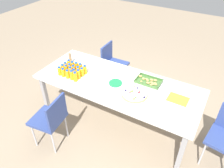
# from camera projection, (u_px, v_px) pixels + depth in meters

# --- Properties ---
(ground_plane) EXTENTS (12.00, 12.00, 0.00)m
(ground_plane) POSITION_uv_depth(u_px,v_px,m) (117.00, 120.00, 3.53)
(ground_plane) COLOR gray
(party_table) EXTENTS (2.36, 0.95, 0.75)m
(party_table) POSITION_uv_depth(u_px,v_px,m) (117.00, 86.00, 3.12)
(party_table) COLOR white
(party_table) RESTS_ON ground_plane
(chair_near_left) EXTENTS (0.45, 0.45, 0.83)m
(chair_near_left) POSITION_uv_depth(u_px,v_px,m) (51.00, 118.00, 2.88)
(chair_near_left) COLOR #33478C
(chair_near_left) RESTS_ON ground_plane
(chair_far_left) EXTENTS (0.41, 0.41, 0.83)m
(chair_far_left) POSITION_uv_depth(u_px,v_px,m) (112.00, 62.00, 4.03)
(chair_far_left) COLOR #33478C
(chair_far_left) RESTS_ON ground_plane
(juice_bottle_0) EXTENTS (0.05, 0.05, 0.14)m
(juice_bottle_0) POSITION_uv_depth(u_px,v_px,m) (60.00, 71.00, 3.21)
(juice_bottle_0) COLOR #FBAB14
(juice_bottle_0) RESTS_ON party_table
(juice_bottle_1) EXTENTS (0.06, 0.06, 0.14)m
(juice_bottle_1) POSITION_uv_depth(u_px,v_px,m) (63.00, 73.00, 3.18)
(juice_bottle_1) COLOR #F9AD14
(juice_bottle_1) RESTS_ON party_table
(juice_bottle_2) EXTENTS (0.06, 0.06, 0.14)m
(juice_bottle_2) POSITION_uv_depth(u_px,v_px,m) (68.00, 74.00, 3.14)
(juice_bottle_2) COLOR #F9AE14
(juice_bottle_2) RESTS_ON party_table
(juice_bottle_3) EXTENTS (0.06, 0.06, 0.15)m
(juice_bottle_3) POSITION_uv_depth(u_px,v_px,m) (72.00, 75.00, 3.11)
(juice_bottle_3) COLOR #F9AB14
(juice_bottle_3) RESTS_ON party_table
(juice_bottle_4) EXTENTS (0.06, 0.06, 0.15)m
(juice_bottle_4) POSITION_uv_depth(u_px,v_px,m) (75.00, 77.00, 3.08)
(juice_bottle_4) COLOR #F9AE14
(juice_bottle_4) RESTS_ON party_table
(juice_bottle_5) EXTENTS (0.06, 0.06, 0.14)m
(juice_bottle_5) POSITION_uv_depth(u_px,v_px,m) (63.00, 69.00, 3.26)
(juice_bottle_5) COLOR #FBAB14
(juice_bottle_5) RESTS_ON party_table
(juice_bottle_6) EXTENTS (0.05, 0.05, 0.15)m
(juice_bottle_6) POSITION_uv_depth(u_px,v_px,m) (66.00, 70.00, 3.23)
(juice_bottle_6) COLOR #F9AE14
(juice_bottle_6) RESTS_ON party_table
(juice_bottle_7) EXTENTS (0.06, 0.06, 0.15)m
(juice_bottle_7) POSITION_uv_depth(u_px,v_px,m) (70.00, 72.00, 3.19)
(juice_bottle_7) COLOR #FBAD14
(juice_bottle_7) RESTS_ON party_table
(juice_bottle_8) EXTENTS (0.06, 0.06, 0.13)m
(juice_bottle_8) POSITION_uv_depth(u_px,v_px,m) (74.00, 73.00, 3.17)
(juice_bottle_8) COLOR #FBAC14
(juice_bottle_8) RESTS_ON party_table
(juice_bottle_9) EXTENTS (0.06, 0.06, 0.15)m
(juice_bottle_9) POSITION_uv_depth(u_px,v_px,m) (79.00, 74.00, 3.13)
(juice_bottle_9) COLOR #FAAE14
(juice_bottle_9) RESTS_ON party_table
(juice_bottle_10) EXTENTS (0.06, 0.06, 0.14)m
(juice_bottle_10) POSITION_uv_depth(u_px,v_px,m) (66.00, 67.00, 3.31)
(juice_bottle_10) COLOR #F9AD14
(juice_bottle_10) RESTS_ON party_table
(juice_bottle_11) EXTENTS (0.05, 0.05, 0.14)m
(juice_bottle_11) POSITION_uv_depth(u_px,v_px,m) (70.00, 68.00, 3.28)
(juice_bottle_11) COLOR #FAAF14
(juice_bottle_11) RESTS_ON party_table
(juice_bottle_12) EXTENTS (0.06, 0.06, 0.14)m
(juice_bottle_12) POSITION_uv_depth(u_px,v_px,m) (74.00, 69.00, 3.24)
(juice_bottle_12) COLOR #F9AB14
(juice_bottle_12) RESTS_ON party_table
(juice_bottle_13) EXTENTS (0.06, 0.06, 0.13)m
(juice_bottle_13) POSITION_uv_depth(u_px,v_px,m) (78.00, 71.00, 3.22)
(juice_bottle_13) COLOR #F9AD14
(juice_bottle_13) RESTS_ON party_table
(juice_bottle_14) EXTENTS (0.06, 0.06, 0.14)m
(juice_bottle_14) POSITION_uv_depth(u_px,v_px,m) (82.00, 72.00, 3.19)
(juice_bottle_14) COLOR #FAAF14
(juice_bottle_14) RESTS_ON party_table
(juice_bottle_15) EXTENTS (0.06, 0.06, 0.14)m
(juice_bottle_15) POSITION_uv_depth(u_px,v_px,m) (69.00, 64.00, 3.36)
(juice_bottle_15) COLOR #F9AB14
(juice_bottle_15) RESTS_ON party_table
(juice_bottle_16) EXTENTS (0.06, 0.06, 0.14)m
(juice_bottle_16) POSITION_uv_depth(u_px,v_px,m) (72.00, 66.00, 3.33)
(juice_bottle_16) COLOR #FAAD14
(juice_bottle_16) RESTS_ON party_table
(juice_bottle_17) EXTENTS (0.06, 0.06, 0.14)m
(juice_bottle_17) POSITION_uv_depth(u_px,v_px,m) (77.00, 67.00, 3.30)
(juice_bottle_17) COLOR #F9AC14
(juice_bottle_17) RESTS_ON party_table
(juice_bottle_18) EXTENTS (0.06, 0.06, 0.14)m
(juice_bottle_18) POSITION_uv_depth(u_px,v_px,m) (81.00, 68.00, 3.27)
(juice_bottle_18) COLOR #FAAB14
(juice_bottle_18) RESTS_ON party_table
(juice_bottle_19) EXTENTS (0.06, 0.06, 0.14)m
(juice_bottle_19) POSITION_uv_depth(u_px,v_px,m) (85.00, 70.00, 3.23)
(juice_bottle_19) COLOR #F9AD14
(juice_bottle_19) RESTS_ON party_table
(fruit_pizza) EXTENTS (0.35, 0.35, 0.05)m
(fruit_pizza) POSITION_uv_depth(u_px,v_px,m) (134.00, 94.00, 2.86)
(fruit_pizza) COLOR tan
(fruit_pizza) RESTS_ON party_table
(snack_tray) EXTENTS (0.36, 0.24, 0.04)m
(snack_tray) POSITION_uv_depth(u_px,v_px,m) (149.00, 81.00, 3.09)
(snack_tray) COLOR #477238
(snack_tray) RESTS_ON party_table
(plate_stack) EXTENTS (0.19, 0.19, 0.02)m
(plate_stack) POSITION_uv_depth(u_px,v_px,m) (115.00, 83.00, 3.06)
(plate_stack) COLOR #1E8C4C
(plate_stack) RESTS_ON party_table
(napkin_stack) EXTENTS (0.15, 0.15, 0.02)m
(napkin_stack) POSITION_uv_depth(u_px,v_px,m) (102.00, 67.00, 3.40)
(napkin_stack) COLOR white
(napkin_stack) RESTS_ON party_table
(cardboard_tube) EXTENTS (0.04, 0.04, 0.18)m
(cardboard_tube) POSITION_uv_depth(u_px,v_px,m) (70.00, 58.00, 3.45)
(cardboard_tube) COLOR #9E7A56
(cardboard_tube) RESTS_ON party_table
(paper_folder) EXTENTS (0.26, 0.20, 0.01)m
(paper_folder) POSITION_uv_depth(u_px,v_px,m) (178.00, 99.00, 2.79)
(paper_folder) COLOR yellow
(paper_folder) RESTS_ON party_table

